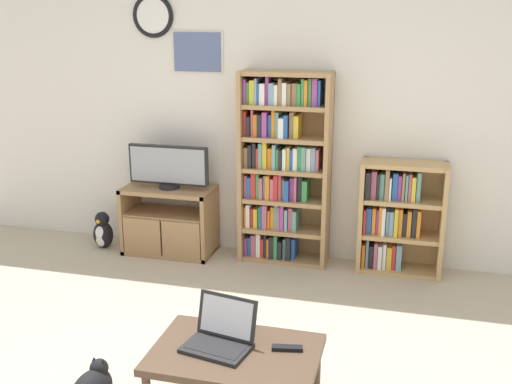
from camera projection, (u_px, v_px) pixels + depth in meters
The scene contains 9 objects.
wall_back at pixel (291, 109), 5.11m from camera, with size 6.84×0.09×2.60m.
tv_stand at pixel (169, 220), 5.39m from camera, with size 0.81×0.42×0.61m.
television at pixel (168, 167), 5.24m from camera, with size 0.72×0.18×0.38m.
bookshelf_tall at pixel (281, 168), 5.09m from camera, with size 0.76×0.30×1.64m.
bookshelf_short at pixel (396, 217), 4.95m from camera, with size 0.68×0.30×0.94m.
coffee_table at pixel (235, 358), 3.10m from camera, with size 0.87×0.58×0.41m.
laptop at pixel (221, 335), 3.13m from camera, with size 0.38×0.33×0.25m.
remote_near_laptop at pixel (287, 348), 3.10m from camera, with size 0.17×0.07×0.02m.
penguin_figurine at pixel (103, 232), 5.53m from camera, with size 0.19×0.17×0.35m.
Camera 1 is at (0.98, -2.70, 2.07)m, focal length 42.00 mm.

